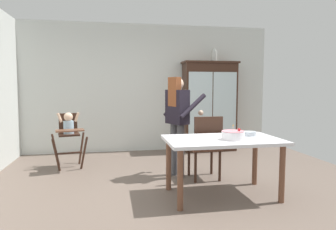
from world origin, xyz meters
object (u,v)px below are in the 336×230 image
at_px(china_cabinet, 209,106).
at_px(ceramic_vase, 214,56).
at_px(dining_table, 222,146).
at_px(birthday_cake, 233,135).
at_px(serving_bowl, 249,134).
at_px(adult_person, 178,114).
at_px(high_chair_with_toddler, 69,130).
at_px(dining_chair_far_side, 206,143).

xyz_separation_m(china_cabinet, ceramic_vase, (0.09, 0.00, 1.07)).
distance_m(ceramic_vase, dining_table, 3.13).
bearing_deg(birthday_cake, ceramic_vase, 75.73).
xyz_separation_m(china_cabinet, serving_bowl, (-0.29, -2.54, -0.20)).
bearing_deg(serving_bowl, adult_person, 134.94).
relative_size(china_cabinet, high_chair_with_toddler, 2.02).
height_order(high_chair_with_toddler, adult_person, adult_person).
distance_m(china_cabinet, ceramic_vase, 1.07).
bearing_deg(birthday_cake, dining_chair_far_side, 97.45).
bearing_deg(serving_bowl, dining_chair_far_side, 129.77).
distance_m(china_cabinet, dining_chair_far_side, 2.19).
xyz_separation_m(birthday_cake, serving_bowl, (0.33, 0.24, -0.03)).
relative_size(ceramic_vase, birthday_cake, 0.96).
relative_size(china_cabinet, dining_table, 1.34).
distance_m(ceramic_vase, dining_chair_far_side, 2.64).
height_order(ceramic_vase, serving_bowl, ceramic_vase).
bearing_deg(high_chair_with_toddler, dining_chair_far_side, -39.05).
bearing_deg(dining_table, adult_person, 111.47).
bearing_deg(birthday_cake, adult_person, 114.27).
bearing_deg(dining_table, china_cabinet, 75.04).
bearing_deg(adult_person, birthday_cake, 178.32).
bearing_deg(ceramic_vase, serving_bowl, -98.44).
distance_m(high_chair_with_toddler, serving_bowl, 3.00).
bearing_deg(high_chair_with_toddler, adult_person, -36.76).
xyz_separation_m(china_cabinet, high_chair_with_toddler, (-2.81, -0.91, -0.31)).
xyz_separation_m(dining_table, dining_chair_far_side, (-0.00, 0.66, -0.08)).
distance_m(china_cabinet, serving_bowl, 2.57).
relative_size(ceramic_vase, dining_table, 0.19).
relative_size(birthday_cake, serving_bowl, 1.56).
relative_size(dining_table, birthday_cake, 5.10).
distance_m(china_cabinet, dining_table, 2.80).
height_order(china_cabinet, high_chair_with_toddler, china_cabinet).
bearing_deg(adult_person, serving_bowl, -161.01).
xyz_separation_m(high_chair_with_toddler, dining_chair_far_side, (2.09, -1.12, -0.10)).
height_order(ceramic_vase, adult_person, ceramic_vase).
bearing_deg(dining_chair_far_side, ceramic_vase, -111.83).
height_order(ceramic_vase, high_chair_with_toddler, ceramic_vase).
height_order(china_cabinet, dining_table, china_cabinet).
distance_m(ceramic_vase, high_chair_with_toddler, 3.33).
height_order(high_chair_with_toddler, dining_table, high_chair_with_toddler).
height_order(adult_person, serving_bowl, adult_person).
bearing_deg(high_chair_with_toddler, china_cabinet, 7.07).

